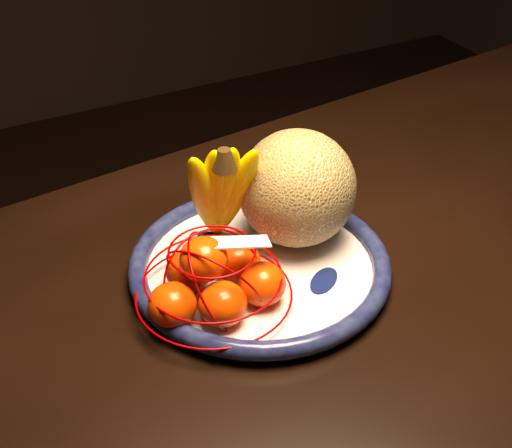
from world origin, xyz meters
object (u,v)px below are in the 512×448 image
cantaloupe (297,188)px  banana_bunch (220,189)px  mandarin_bag (215,281)px  dining_table (429,313)px  fruit_bowl (260,265)px

cantaloupe → banana_bunch: 0.10m
cantaloupe → mandarin_bag: cantaloupe is taller
dining_table → mandarin_bag: 0.31m
dining_table → mandarin_bag: size_ratio=6.96×
dining_table → banana_bunch: (-0.23, 0.15, 0.18)m
banana_bunch → mandarin_bag: bearing=-106.4°
cantaloupe → banana_bunch: bearing=164.9°
dining_table → banana_bunch: bearing=140.0°
fruit_bowl → cantaloupe: bearing=24.6°
fruit_bowl → cantaloupe: (0.07, 0.03, 0.07)m
dining_table → mandarin_bag: (-0.28, 0.06, 0.12)m
cantaloupe → dining_table: bearing=-43.2°
dining_table → banana_bunch: banana_bunch is taller
fruit_bowl → banana_bunch: banana_bunch is taller
fruit_bowl → dining_table: bearing=-24.7°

